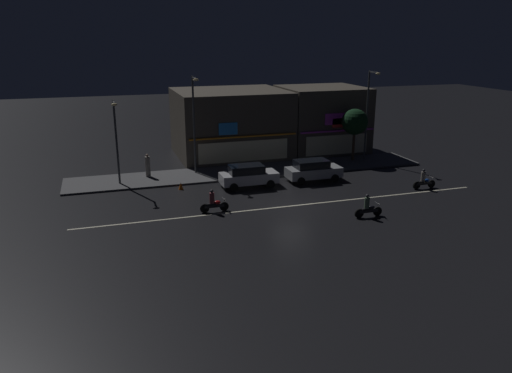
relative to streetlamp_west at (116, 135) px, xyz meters
name	(u,v)px	position (x,y,z in m)	size (l,w,h in m)	color
ground_plane	(292,206)	(10.70, -8.34, -3.93)	(140.00, 140.00, 0.00)	black
lane_divider_stripe	(292,206)	(10.70, -8.34, -3.93)	(28.36, 0.16, 0.01)	beige
sidewalk_far	(251,171)	(10.70, 0.84, -3.86)	(29.85, 4.40, 0.14)	#4C4C4F
storefront_left_block	(230,123)	(10.70, 7.51, -0.88)	(10.07, 9.10, 6.12)	#4C443A
storefront_center_block	(321,119)	(19.66, 6.53, -0.82)	(7.68, 7.15, 6.24)	#4C443A
streetlamp_west	(116,135)	(0.00, 0.00, 0.00)	(0.44, 1.64, 6.34)	#47494C
streetlamp_mid	(194,118)	(6.14, 1.40, 0.76)	(0.44, 1.64, 7.79)	#47494C
streetlamp_east	(368,109)	(21.71, 1.31, 0.82)	(0.44, 1.64, 7.91)	#47494C
pedestrian_on_sidewalk	(148,166)	(2.28, 1.52, -2.94)	(0.39, 0.39, 1.85)	gray
street_tree	(355,122)	(20.50, 1.43, -0.33)	(2.30, 2.30, 4.65)	#473323
parked_car_near_kerb	(248,175)	(9.24, -3.10, -3.06)	(4.30, 1.98, 1.67)	silver
parked_car_trailing	(313,170)	(14.55, -3.12, -3.06)	(4.30, 1.98, 1.67)	#9EA0A5
motorcycle_lead	(214,203)	(5.46, -7.88, -3.30)	(1.90, 0.60, 1.52)	black
motorcycle_following	(368,207)	(14.47, -11.76, -3.30)	(1.90, 0.60, 1.52)	black
motorcycle_opposite_lane	(424,180)	(21.54, -7.62, -3.30)	(1.90, 0.60, 1.52)	black
traffic_cone	(181,186)	(4.25, -2.32, -3.66)	(0.36, 0.36, 0.55)	orange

